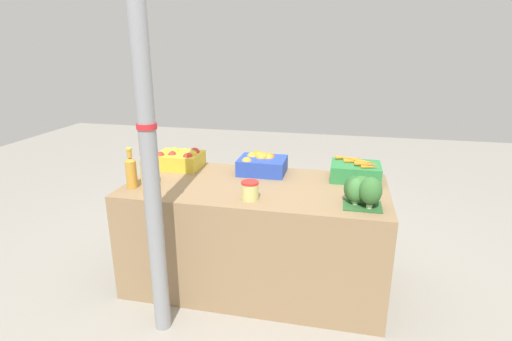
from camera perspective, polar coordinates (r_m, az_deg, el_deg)
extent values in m
plane|color=gray|center=(3.02, 0.00, -15.36)|extent=(10.00, 10.00, 0.00)
cube|color=#937551|center=(2.84, 0.00, -9.09)|extent=(1.74, 0.84, 0.74)
cylinder|color=gray|center=(2.18, -15.12, 3.24)|extent=(0.09, 0.09, 2.26)
cylinder|color=red|center=(2.15, -15.36, 6.15)|extent=(0.11, 0.11, 0.03)
cube|color=gold|center=(3.10, -10.92, 1.45)|extent=(0.34, 0.27, 0.11)
sphere|color=gold|center=(3.11, -12.29, 2.33)|extent=(0.07, 0.07, 0.07)
sphere|color=red|center=(3.06, -13.52, 2.01)|extent=(0.07, 0.07, 0.07)
sphere|color=gold|center=(3.05, -9.31, 2.28)|extent=(0.08, 0.08, 0.08)
sphere|color=gold|center=(3.08, -12.15, 2.26)|extent=(0.06, 0.06, 0.06)
sphere|color=gold|center=(3.12, -12.46, 2.30)|extent=(0.07, 0.07, 0.07)
sphere|color=red|center=(3.08, -8.74, 2.52)|extent=(0.08, 0.08, 0.08)
sphere|color=gold|center=(3.02, -9.01, 2.21)|extent=(0.07, 0.07, 0.07)
sphere|color=gold|center=(3.11, -10.08, 2.62)|extent=(0.06, 0.06, 0.06)
sphere|color=gold|center=(3.02, -9.57, 2.07)|extent=(0.07, 0.07, 0.07)
sphere|color=red|center=(3.07, -11.92, 2.08)|extent=(0.07, 0.07, 0.07)
sphere|color=gold|center=(3.15, -11.50, 2.69)|extent=(0.07, 0.07, 0.07)
sphere|color=red|center=(2.99, -9.72, 1.79)|extent=(0.08, 0.08, 0.08)
cube|color=#2847B7|center=(2.91, 0.92, 0.70)|extent=(0.34, 0.27, 0.11)
sphere|color=orange|center=(2.93, 1.99, 1.79)|extent=(0.07, 0.07, 0.07)
sphere|color=orange|center=(2.92, 0.72, 1.72)|extent=(0.07, 0.07, 0.07)
sphere|color=orange|center=(2.92, 1.73, 1.63)|extent=(0.08, 0.08, 0.08)
sphere|color=orange|center=(2.84, -1.34, 1.17)|extent=(0.08, 0.08, 0.08)
sphere|color=orange|center=(2.96, -0.56, 1.84)|extent=(0.08, 0.08, 0.08)
sphere|color=orange|center=(2.91, 1.14, 1.83)|extent=(0.08, 0.08, 0.08)
sphere|color=orange|center=(2.94, 0.47, 1.97)|extent=(0.08, 0.08, 0.08)
sphere|color=orange|center=(2.99, 0.12, 2.23)|extent=(0.07, 0.07, 0.07)
sphere|color=orange|center=(2.91, 0.78, 1.72)|extent=(0.09, 0.09, 0.09)
cube|color=#2D8442|center=(2.86, 14.01, -0.17)|extent=(0.34, 0.27, 0.11)
cone|color=orange|center=(2.88, 14.35, 1.30)|extent=(0.16, 0.03, 0.03)
cone|color=orange|center=(2.94, 13.62, 1.67)|extent=(0.14, 0.05, 0.03)
cone|color=orange|center=(2.93, 12.43, 1.81)|extent=(0.12, 0.04, 0.03)
cone|color=orange|center=(2.76, 16.00, 0.48)|extent=(0.12, 0.04, 0.02)
cone|color=orange|center=(2.84, 15.49, 1.17)|extent=(0.13, 0.06, 0.03)
cone|color=orange|center=(2.85, 14.91, 1.30)|extent=(0.15, 0.07, 0.02)
cone|color=orange|center=(2.82, 15.53, 0.98)|extent=(0.15, 0.07, 0.02)
cone|color=orange|center=(2.86, 14.02, 1.27)|extent=(0.16, 0.04, 0.03)
cone|color=orange|center=(2.79, 15.25, 0.85)|extent=(0.13, 0.04, 0.03)
cube|color=#2D602D|center=(2.42, 14.94, -4.89)|extent=(0.22, 0.18, 0.01)
ellipsoid|color=#427F3D|center=(2.39, 14.11, -2.74)|extent=(0.11, 0.11, 0.15)
cylinder|color=#B2C693|center=(2.42, 13.97, -4.43)|extent=(0.03, 0.03, 0.02)
ellipsoid|color=#2D602D|center=(2.43, 13.77, -2.52)|extent=(0.11, 0.11, 0.16)
cylinder|color=#B2C693|center=(2.45, 13.64, -4.08)|extent=(0.03, 0.03, 0.02)
ellipsoid|color=#2D602D|center=(2.40, 16.15, -3.10)|extent=(0.11, 0.11, 0.14)
cylinder|color=#B2C693|center=(2.42, 16.02, -4.52)|extent=(0.03, 0.03, 0.02)
ellipsoid|color=#387033|center=(2.42, 14.73, -2.37)|extent=(0.14, 0.14, 0.14)
cylinder|color=#B2C693|center=(2.45, 14.58, -4.17)|extent=(0.03, 0.03, 0.02)
ellipsoid|color=#387033|center=(2.35, 16.05, -2.78)|extent=(0.13, 0.13, 0.16)
cylinder|color=#B2C693|center=(2.38, 15.86, -4.90)|extent=(0.03, 0.03, 0.02)
cylinder|color=gold|center=(2.73, -17.37, -0.52)|extent=(0.07, 0.07, 0.18)
cone|color=gold|center=(2.71, -17.57, 1.55)|extent=(0.07, 0.07, 0.02)
cylinder|color=gold|center=(2.70, -17.64, 2.31)|extent=(0.03, 0.03, 0.05)
cylinder|color=gold|center=(2.69, -17.70, 2.96)|extent=(0.04, 0.04, 0.01)
cylinder|color=gold|center=(2.68, -15.40, -0.39)|extent=(0.07, 0.07, 0.21)
cone|color=gold|center=(2.65, -15.60, 1.97)|extent=(0.07, 0.07, 0.02)
cylinder|color=gold|center=(2.64, -15.66, 2.60)|extent=(0.03, 0.03, 0.04)
cylinder|color=silver|center=(2.63, -15.71, 3.18)|extent=(0.04, 0.04, 0.01)
cylinder|color=#D1CC75|center=(2.42, -0.86, -3.02)|extent=(0.10, 0.10, 0.10)
cylinder|color=red|center=(2.40, -0.87, -1.74)|extent=(0.11, 0.11, 0.01)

